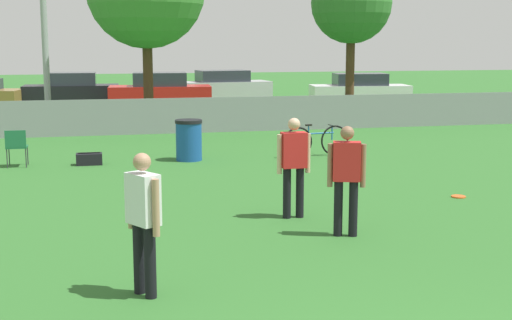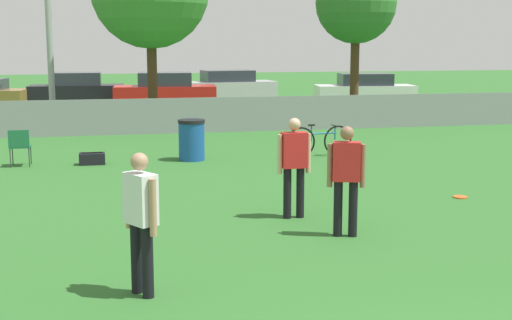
{
  "view_description": "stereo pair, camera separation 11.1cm",
  "coord_description": "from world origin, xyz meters",
  "px_view_note": "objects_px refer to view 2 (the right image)",
  "views": [
    {
      "loc": [
        -3.04,
        -4.0,
        2.84
      ],
      "look_at": [
        -0.65,
        6.42,
        1.05
      ],
      "focal_mm": 50.0,
      "sensor_mm": 36.0,
      "label": 1
    },
    {
      "loc": [
        -2.93,
        -4.02,
        2.84
      ],
      "look_at": [
        -0.65,
        6.42,
        1.05
      ],
      "focal_mm": 50.0,
      "sensor_mm": 36.0,
      "label": 2
    }
  ],
  "objects_px": {
    "trash_bin": "(192,140)",
    "parked_car_dark": "(77,90)",
    "player_defender_red": "(294,161)",
    "parked_car_silver": "(228,86)",
    "player_receiver_white": "(141,214)",
    "folding_chair_sideline": "(20,145)",
    "tree_far_right": "(356,4)",
    "bicycle_sideline": "(320,141)",
    "frisbee_disc": "(460,197)",
    "gear_bag_sideline": "(92,159)",
    "parked_car_white": "(365,90)",
    "parked_car_red": "(165,91)",
    "player_thrower_red": "(346,174)"
  },
  "relations": [
    {
      "from": "tree_far_right",
      "to": "parked_car_dark",
      "type": "distance_m",
      "value": 13.26
    },
    {
      "from": "parked_car_dark",
      "to": "trash_bin",
      "type": "bearing_deg",
      "value": -76.75
    },
    {
      "from": "bicycle_sideline",
      "to": "player_receiver_white",
      "type": "bearing_deg",
      "value": -125.45
    },
    {
      "from": "gear_bag_sideline",
      "to": "parked_car_white",
      "type": "relative_size",
      "value": 0.13
    },
    {
      "from": "player_thrower_red",
      "to": "player_receiver_white",
      "type": "xyz_separation_m",
      "value": [
        -3.06,
        -1.85,
        0.0
      ]
    },
    {
      "from": "player_defender_red",
      "to": "parked_car_red",
      "type": "relative_size",
      "value": 0.37
    },
    {
      "from": "parked_car_dark",
      "to": "parked_car_silver",
      "type": "bearing_deg",
      "value": 11.37
    },
    {
      "from": "parked_car_dark",
      "to": "frisbee_disc",
      "type": "bearing_deg",
      "value": -68.49
    },
    {
      "from": "tree_far_right",
      "to": "parked_car_red",
      "type": "distance_m",
      "value": 9.17
    },
    {
      "from": "folding_chair_sideline",
      "to": "parked_car_silver",
      "type": "relative_size",
      "value": 0.18
    },
    {
      "from": "player_thrower_red",
      "to": "folding_chair_sideline",
      "type": "distance_m",
      "value": 8.93
    },
    {
      "from": "folding_chair_sideline",
      "to": "bicycle_sideline",
      "type": "distance_m",
      "value": 7.12
    },
    {
      "from": "gear_bag_sideline",
      "to": "parked_car_white",
      "type": "bearing_deg",
      "value": 48.35
    },
    {
      "from": "folding_chair_sideline",
      "to": "parked_car_dark",
      "type": "distance_m",
      "value": 15.84
    },
    {
      "from": "parked_car_dark",
      "to": "gear_bag_sideline",
      "type": "bearing_deg",
      "value": -85.14
    },
    {
      "from": "folding_chair_sideline",
      "to": "gear_bag_sideline",
      "type": "height_order",
      "value": "folding_chair_sideline"
    },
    {
      "from": "folding_chair_sideline",
      "to": "parked_car_white",
      "type": "relative_size",
      "value": 0.19
    },
    {
      "from": "player_thrower_red",
      "to": "player_receiver_white",
      "type": "relative_size",
      "value": 1.0
    },
    {
      "from": "bicycle_sideline",
      "to": "parked_car_white",
      "type": "height_order",
      "value": "parked_car_white"
    },
    {
      "from": "player_receiver_white",
      "to": "folding_chair_sideline",
      "type": "height_order",
      "value": "player_receiver_white"
    },
    {
      "from": "player_receiver_white",
      "to": "gear_bag_sideline",
      "type": "xyz_separation_m",
      "value": [
        -0.63,
        8.98,
        -0.8
      ]
    },
    {
      "from": "parked_car_white",
      "to": "gear_bag_sideline",
      "type": "bearing_deg",
      "value": -123.79
    },
    {
      "from": "parked_car_red",
      "to": "parked_car_silver",
      "type": "relative_size",
      "value": 0.93
    },
    {
      "from": "bicycle_sideline",
      "to": "parked_car_dark",
      "type": "relative_size",
      "value": 0.42
    },
    {
      "from": "parked_car_silver",
      "to": "frisbee_disc",
      "type": "bearing_deg",
      "value": -95.88
    },
    {
      "from": "parked_car_dark",
      "to": "parked_car_silver",
      "type": "xyz_separation_m",
      "value": [
        7.0,
        1.14,
        0.01
      ]
    },
    {
      "from": "frisbee_disc",
      "to": "parked_car_white",
      "type": "height_order",
      "value": "parked_car_white"
    },
    {
      "from": "trash_bin",
      "to": "parked_car_white",
      "type": "relative_size",
      "value": 0.22
    },
    {
      "from": "tree_far_right",
      "to": "folding_chair_sideline",
      "type": "bearing_deg",
      "value": -143.94
    },
    {
      "from": "frisbee_disc",
      "to": "folding_chair_sideline",
      "type": "relative_size",
      "value": 0.31
    },
    {
      "from": "player_defender_red",
      "to": "parked_car_silver",
      "type": "bearing_deg",
      "value": 81.12
    },
    {
      "from": "trash_bin",
      "to": "parked_car_dark",
      "type": "bearing_deg",
      "value": 101.15
    },
    {
      "from": "frisbee_disc",
      "to": "gear_bag_sideline",
      "type": "height_order",
      "value": "gear_bag_sideline"
    },
    {
      "from": "tree_far_right",
      "to": "parked_car_red",
      "type": "relative_size",
      "value": 1.29
    },
    {
      "from": "player_thrower_red",
      "to": "gear_bag_sideline",
      "type": "xyz_separation_m",
      "value": [
        -3.69,
        7.13,
        -0.8
      ]
    },
    {
      "from": "parked_car_dark",
      "to": "parked_car_red",
      "type": "relative_size",
      "value": 0.95
    },
    {
      "from": "player_receiver_white",
      "to": "bicycle_sideline",
      "type": "xyz_separation_m",
      "value": [
        4.89,
        8.96,
        -0.55
      ]
    },
    {
      "from": "player_defender_red",
      "to": "parked_car_silver",
      "type": "relative_size",
      "value": 0.35
    },
    {
      "from": "parked_car_red",
      "to": "player_receiver_white",
      "type": "bearing_deg",
      "value": -90.65
    },
    {
      "from": "player_defender_red",
      "to": "trash_bin",
      "type": "xyz_separation_m",
      "value": [
        -0.9,
        6.01,
        -0.44
      ]
    },
    {
      "from": "tree_far_right",
      "to": "folding_chair_sideline",
      "type": "relative_size",
      "value": 6.6
    },
    {
      "from": "parked_car_dark",
      "to": "parked_car_white",
      "type": "xyz_separation_m",
      "value": [
        12.54,
        -2.64,
        -0.01
      ]
    },
    {
      "from": "player_defender_red",
      "to": "bicycle_sideline",
      "type": "height_order",
      "value": "player_defender_red"
    },
    {
      "from": "player_receiver_white",
      "to": "parked_car_white",
      "type": "height_order",
      "value": "player_receiver_white"
    },
    {
      "from": "tree_far_right",
      "to": "bicycle_sideline",
      "type": "height_order",
      "value": "tree_far_right"
    },
    {
      "from": "folding_chair_sideline",
      "to": "trash_bin",
      "type": "bearing_deg",
      "value": -178.81
    },
    {
      "from": "tree_far_right",
      "to": "player_receiver_white",
      "type": "height_order",
      "value": "tree_far_right"
    },
    {
      "from": "frisbee_disc",
      "to": "folding_chair_sideline",
      "type": "height_order",
      "value": "folding_chair_sideline"
    },
    {
      "from": "parked_car_silver",
      "to": "parked_car_dark",
      "type": "bearing_deg",
      "value": -177.62
    },
    {
      "from": "parked_car_red",
      "to": "parked_car_white",
      "type": "relative_size",
      "value": 0.97
    }
  ]
}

